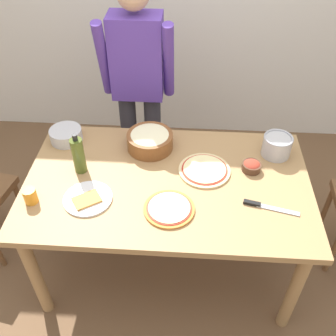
# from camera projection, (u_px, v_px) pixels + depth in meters

# --- Properties ---
(ground) EXTENTS (8.00, 8.00, 0.00)m
(ground) POSITION_uv_depth(u_px,v_px,m) (168.00, 260.00, 2.67)
(ground) COLOR brown
(dining_table) EXTENTS (1.60, 0.96, 0.76)m
(dining_table) POSITION_uv_depth(u_px,v_px,m) (167.00, 192.00, 2.22)
(dining_table) COLOR #A37A4C
(dining_table) RESTS_ON ground
(person_cook) EXTENTS (0.49, 0.25, 1.62)m
(person_cook) POSITION_uv_depth(u_px,v_px,m) (138.00, 83.00, 2.61)
(person_cook) COLOR #2D2D38
(person_cook) RESTS_ON ground
(pizza_raw_on_board) EXTENTS (0.30, 0.30, 0.02)m
(pizza_raw_on_board) POSITION_uv_depth(u_px,v_px,m) (204.00, 170.00, 2.21)
(pizza_raw_on_board) COLOR beige
(pizza_raw_on_board) RESTS_ON dining_table
(pizza_cooked_on_tray) EXTENTS (0.27, 0.27, 0.02)m
(pizza_cooked_on_tray) POSITION_uv_depth(u_px,v_px,m) (169.00, 209.00, 1.99)
(pizza_cooked_on_tray) COLOR #C67A33
(pizza_cooked_on_tray) RESTS_ON dining_table
(plate_with_slice) EXTENTS (0.26, 0.26, 0.02)m
(plate_with_slice) POSITION_uv_depth(u_px,v_px,m) (88.00, 199.00, 2.05)
(plate_with_slice) COLOR white
(plate_with_slice) RESTS_ON dining_table
(popcorn_bowl) EXTENTS (0.28, 0.28, 0.11)m
(popcorn_bowl) POSITION_uv_depth(u_px,v_px,m) (150.00, 140.00, 2.34)
(popcorn_bowl) COLOR brown
(popcorn_bowl) RESTS_ON dining_table
(mixing_bowl_steel) EXTENTS (0.20, 0.20, 0.08)m
(mixing_bowl_steel) POSITION_uv_depth(u_px,v_px,m) (66.00, 135.00, 2.41)
(mixing_bowl_steel) COLOR #B7B7BC
(mixing_bowl_steel) RESTS_ON dining_table
(small_sauce_bowl) EXTENTS (0.11, 0.11, 0.06)m
(small_sauce_bowl) POSITION_uv_depth(u_px,v_px,m) (252.00, 166.00, 2.21)
(small_sauce_bowl) COLOR #4C2D1E
(small_sauce_bowl) RESTS_ON dining_table
(olive_oil_bottle) EXTENTS (0.07, 0.07, 0.26)m
(olive_oil_bottle) POSITION_uv_depth(u_px,v_px,m) (78.00, 155.00, 2.15)
(olive_oil_bottle) COLOR #47561E
(olive_oil_bottle) RESTS_ON dining_table
(steel_pot) EXTENTS (0.17, 0.17, 0.13)m
(steel_pot) POSITION_uv_depth(u_px,v_px,m) (277.00, 146.00, 2.29)
(steel_pot) COLOR #B7B7BC
(steel_pot) RESTS_ON dining_table
(cup_orange) EXTENTS (0.07, 0.07, 0.08)m
(cup_orange) POSITION_uv_depth(u_px,v_px,m) (30.00, 196.00, 2.01)
(cup_orange) COLOR orange
(cup_orange) RESTS_ON dining_table
(chef_knife) EXTENTS (0.29, 0.09, 0.02)m
(chef_knife) POSITION_uv_depth(u_px,v_px,m) (264.00, 206.00, 2.01)
(chef_knife) COLOR silver
(chef_knife) RESTS_ON dining_table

